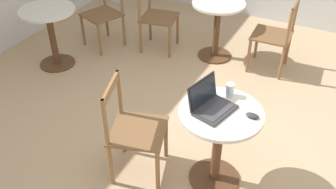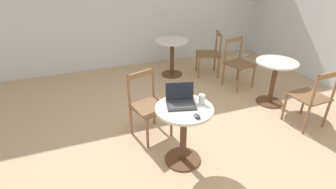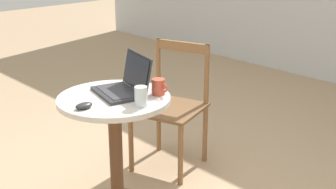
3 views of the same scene
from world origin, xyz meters
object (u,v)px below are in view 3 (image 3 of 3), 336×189
Objects in this scene: drinking_glass at (141,96)px; laptop at (123,86)px; chair_near_back at (172,106)px; cafe_table_near at (115,132)px; mug at (159,87)px; mouse at (84,106)px.

laptop is at bearing 165.25° from drinking_glass.
drinking_glass is (0.23, -0.06, 0.01)m from laptop.
cafe_table_near is at bearing -71.80° from chair_near_back.
chair_near_back is 7.78× the size of mug.
laptop is at bearing -139.61° from mug.
mouse is 0.31m from drinking_glass.
cafe_table_near is 0.28m from laptop.
drinking_glass is (0.18, 0.25, 0.04)m from mouse.
cafe_table_near is 6.48× the size of mug.
laptop is at bearing 97.05° from cafe_table_near.
laptop is at bearing -70.38° from chair_near_back.
laptop reaches higher than mug.
chair_near_back is 2.39× the size of laptop.
laptop is 3.76× the size of mouse.
cafe_table_near is at bearing -124.64° from mug.
drinking_glass reaches higher than mug.
mouse is (0.05, -0.31, -0.03)m from laptop.
mug reaches higher than cafe_table_near.
mug is (0.16, 0.13, 0.00)m from laptop.
chair_near_back is at bearing 128.92° from mug.
mouse is (0.26, -0.90, 0.31)m from chair_near_back.
cafe_table_near is at bearing -82.95° from laptop.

